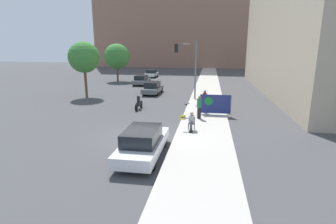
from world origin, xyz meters
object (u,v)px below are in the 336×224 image
Objects in this scene: seated_protester at (191,121)px; car_on_road_nearest at (153,88)px; traffic_light_pole at (188,61)px; parked_car_curbside at (143,143)px; car_on_road_midblock at (141,80)px; protest_banner at (215,104)px; pedestrian_behind at (205,101)px; motorcycle_on_road at (139,103)px; car_on_road_distant at (152,73)px; street_tree_midblock at (117,57)px; jogger_on_sidewalk at (199,107)px; street_tree_near_curb at (84,57)px.

car_on_road_nearest is (-5.46, 13.75, -0.05)m from seated_protester.
traffic_light_pole reaches higher than seated_protester.
car_on_road_midblock is (-6.70, 25.22, -0.03)m from parked_car_curbside.
protest_banner reaches higher than parked_car_curbside.
motorcycle_on_road is (-5.68, 0.91, -0.54)m from pedestrian_behind.
traffic_light_pole is (-1.13, 10.83, 3.19)m from seated_protester.
car_on_road_distant reaches higher than motorcycle_on_road.
street_tree_midblock is at bearing 114.65° from motorcycle_on_road.
jogger_on_sidewalk is 0.36× the size of parked_car_curbside.
traffic_light_pole is 18.39m from street_tree_midblock.
street_tree_near_curb is at bearing -108.05° from car_on_road_midblock.
seated_protester is at bearing -84.04° from traffic_light_pole.
car_on_road_midblock is (-9.10, 18.04, -0.29)m from jogger_on_sidewalk.
car_on_road_distant is 8.53m from street_tree_midblock.
car_on_road_distant reaches higher than seated_protester.
motorcycle_on_road is at bearing -76.16° from car_on_road_midblock.
pedestrian_behind reaches higher than car_on_road_nearest.
jogger_on_sidewalk is at bearing 127.80° from pedestrian_behind.
seated_protester is 4.62m from parked_car_curbside.
car_on_road_midblock is at bearing 104.88° from parked_car_curbside.
pedestrian_behind is 6.84m from traffic_light_pole.
street_tree_near_curb is (-12.84, 5.73, 3.16)m from pedestrian_behind.
car_on_road_midblock reaches higher than seated_protester.
car_on_road_nearest reaches higher than car_on_road_midblock.
seated_protester is 0.27× the size of car_on_road_midblock.
pedestrian_behind reaches higher than car_on_road_midblock.
car_on_road_midblock is 1.07× the size of car_on_road_distant.
pedestrian_behind is at bearing -24.03° from street_tree_near_curb.
pedestrian_behind reaches higher than car_on_road_distant.
street_tree_midblock is at bearing -5.86° from pedestrian_behind.
car_on_road_nearest is (-6.99, 9.38, -0.26)m from protest_banner.
seated_protester is 0.29× the size of car_on_road_distant.
jogger_on_sidewalk is at bearing -70.72° from car_on_road_distant.
jogger_on_sidewalk is 20.21m from car_on_road_midblock.
car_on_road_nearest is 2.08× the size of motorcycle_on_road.
pedestrian_behind is 10.79m from car_on_road_nearest.
car_on_road_midblock is 10.18m from car_on_road_distant.
motorcycle_on_road is at bearing -79.91° from car_on_road_distant.
car_on_road_nearest is (-5.83, 10.72, -0.28)m from jogger_on_sidewalk.
jogger_on_sidewalk is 1.78m from protest_banner.
street_tree_midblock is at bearing 95.70° from street_tree_near_curb.
street_tree_midblock reaches higher than seated_protester.
jogger_on_sidewalk is at bearing -31.29° from street_tree_near_curb.
jogger_on_sidewalk reaches higher than parked_car_curbside.
jogger_on_sidewalk is 0.40× the size of car_on_road_distant.
pedestrian_behind is 5.78m from motorcycle_on_road.
car_on_road_nearest is 13.74m from street_tree_midblock.
jogger_on_sidewalk is at bearing 92.70° from seated_protester.
street_tree_near_curb is at bearing 155.42° from protest_banner.
car_on_road_nearest is (-6.17, 8.85, -0.36)m from pedestrian_behind.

